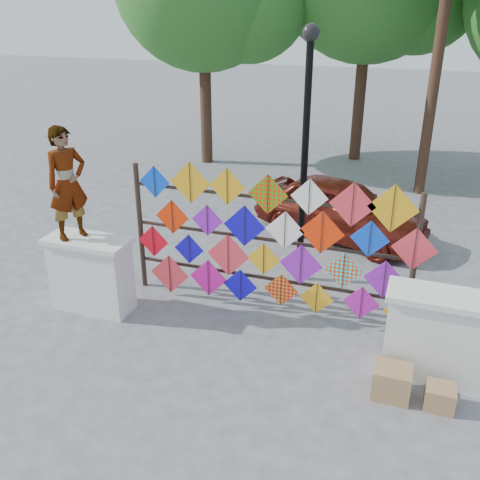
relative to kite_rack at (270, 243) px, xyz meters
The scene contains 9 objects.
ground 1.44m from the kite_rack, 97.19° to the right, with size 80.00×80.00×0.00m, color gray.
parapet_left 3.00m from the kite_rack, 161.52° to the right, with size 1.40×0.65×1.28m.
parapet_right 2.83m from the kite_rack, 19.70° to the right, with size 1.40×0.65×1.28m.
kite_rack is the anchor object (origin of this frame).
vendor_woman 3.30m from the kite_rack, 162.85° to the right, with size 0.65×0.43×1.79m, color #99999E.
sedan 3.61m from the kite_rack, 81.16° to the left, with size 1.54×3.83×1.31m, color #5A170F.
lamppost 1.94m from the kite_rack, 80.70° to the left, with size 0.28×0.28×4.46m.
cardboard_box_near 2.82m from the kite_rack, 35.86° to the right, with size 0.48×0.43×0.43m, color #A68150.
cardboard_box_far 3.33m from the kite_rack, 29.84° to the right, with size 0.37×0.34×0.31m, color #A68150.
Camera 1 is at (2.24, -6.77, 4.71)m, focal length 40.00 mm.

